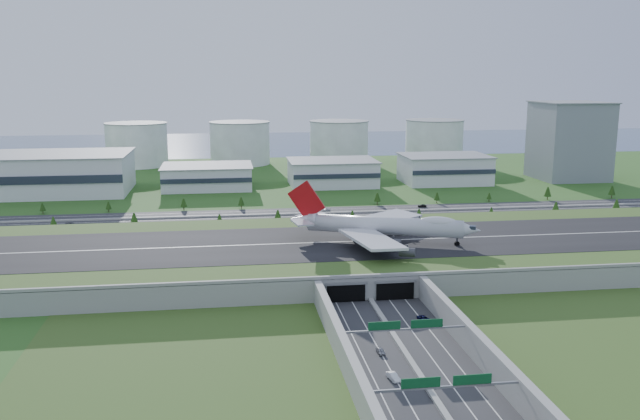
{
  "coord_description": "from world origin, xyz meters",
  "views": [
    {
      "loc": [
        -47.8,
        -265.51,
        76.47
      ],
      "look_at": [
        -5.38,
        35.0,
        14.59
      ],
      "focal_mm": 38.0,
      "sensor_mm": 36.0,
      "label": 1
    }
  ],
  "objects": [
    {
      "name": "car_2",
      "position": [
        12.37,
        -70.68,
        0.85
      ],
      "size": [
        3.46,
        5.64,
        1.46
      ],
      "primitive_type": "imported",
      "rotation": [
        0.0,
        0.0,
        3.35
      ],
      "color": "#0B0D39",
      "rests_on": "ground"
    },
    {
      "name": "hangar_mid_b",
      "position": [
        25.0,
        190.0,
        8.5
      ],
      "size": [
        58.0,
        42.0,
        17.0
      ],
      "primitive_type": "cube",
      "color": "silver",
      "rests_on": "ground"
    },
    {
      "name": "bay_water",
      "position": [
        0.0,
        480.0,
        0.03
      ],
      "size": [
        1200.0,
        260.0,
        0.06
      ],
      "primitive_type": "cube",
      "color": "#3E5477",
      "rests_on": "ground"
    },
    {
      "name": "car_5",
      "position": [
        64.05,
        105.02,
        0.95
      ],
      "size": [
        5.28,
        2.82,
        1.65
      ],
      "primitive_type": "imported",
      "rotation": [
        0.0,
        0.0,
        -1.79
      ],
      "color": "black",
      "rests_on": "ground"
    },
    {
      "name": "hangar_west",
      "position": [
        -170.0,
        185.0,
        12.5
      ],
      "size": [
        120.0,
        60.0,
        25.0
      ],
      "primitive_type": "cube",
      "color": "silver",
      "rests_on": "ground"
    },
    {
      "name": "boeing_747",
      "position": [
        15.5,
        -1.67,
        14.95
      ],
      "size": [
        75.87,
        70.36,
        24.67
      ],
      "rotation": [
        0.0,
        0.0,
        -0.37
      ],
      "color": "silver",
      "rests_on": "airfield_deck"
    },
    {
      "name": "tree_row",
      "position": [
        18.86,
        93.48,
        4.51
      ],
      "size": [
        502.27,
        48.53,
        8.16
      ],
      "color": "#3D2819",
      "rests_on": "ground"
    },
    {
      "name": "fuel_tank_a",
      "position": [
        -120.0,
        310.0,
        17.5
      ],
      "size": [
        50.0,
        50.0,
        35.0
      ],
      "primitive_type": "cylinder",
      "color": "silver",
      "rests_on": "ground"
    },
    {
      "name": "fuel_tank_b",
      "position": [
        -35.0,
        310.0,
        17.5
      ],
      "size": [
        50.0,
        50.0,
        35.0
      ],
      "primitive_type": "cylinder",
      "color": "silver",
      "rests_on": "ground"
    },
    {
      "name": "car_1",
      "position": [
        -7.2,
        -110.49,
        0.98
      ],
      "size": [
        2.99,
        5.49,
        1.72
      ],
      "primitive_type": "imported",
      "rotation": [
        0.0,
        0.0,
        0.24
      ],
      "color": "white",
      "rests_on": "ground"
    },
    {
      "name": "ground",
      "position": [
        0.0,
        0.0,
        0.0
      ],
      "size": [
        1200.0,
        1200.0,
        0.0
      ],
      "primitive_type": "plane",
      "color": "#275A1C",
      "rests_on": "ground"
    },
    {
      "name": "underpass_road",
      "position": [
        0.0,
        -99.42,
        3.43
      ],
      "size": [
        38.8,
        120.4,
        8.0
      ],
      "color": "#28282B",
      "rests_on": "ground"
    },
    {
      "name": "sign_gantry_far",
      "position": [
        0.0,
        -130.04,
        6.95
      ],
      "size": [
        38.7,
        0.7,
        9.8
      ],
      "color": "gray",
      "rests_on": "ground"
    },
    {
      "name": "car_0",
      "position": [
        -6.68,
        -94.08,
        0.91
      ],
      "size": [
        2.11,
        4.73,
        1.58
      ],
      "primitive_type": "imported",
      "rotation": [
        0.0,
        0.0,
        0.05
      ],
      "color": "#9E9EA2",
      "rests_on": "ground"
    },
    {
      "name": "sign_gantry_near",
      "position": [
        0.0,
        -95.04,
        6.95
      ],
      "size": [
        38.7,
        0.7,
        9.8
      ],
      "color": "gray",
      "rests_on": "ground"
    },
    {
      "name": "car_4",
      "position": [
        -127.46,
        86.02,
        0.82
      ],
      "size": [
        4.27,
        2.09,
        1.4
      ],
      "primitive_type": "imported",
      "rotation": [
        0.0,
        0.0,
        1.68
      ],
      "color": "slate",
      "rests_on": "ground"
    },
    {
      "name": "fuel_tank_d",
      "position": [
        135.0,
        310.0,
        17.5
      ],
      "size": [
        50.0,
        50.0,
        35.0
      ],
      "primitive_type": "cylinder",
      "color": "silver",
      "rests_on": "ground"
    },
    {
      "name": "north_expressway",
      "position": [
        0.0,
        95.0,
        0.06
      ],
      "size": [
        560.0,
        36.0,
        0.12
      ],
      "primitive_type": "cube",
      "color": "#28282B",
      "rests_on": "ground"
    },
    {
      "name": "airfield_deck",
      "position": [
        0.0,
        -0.09,
        4.12
      ],
      "size": [
        520.0,
        100.0,
        9.2
      ],
      "color": "gray",
      "rests_on": "ground"
    },
    {
      "name": "hangar_mid_c",
      "position": [
        105.0,
        190.0,
        9.5
      ],
      "size": [
        58.0,
        42.0,
        19.0
      ],
      "primitive_type": "cube",
      "color": "silver",
      "rests_on": "ground"
    },
    {
      "name": "fuel_tank_c",
      "position": [
        50.0,
        310.0,
        17.5
      ],
      "size": [
        50.0,
        50.0,
        35.0
      ],
      "primitive_type": "cylinder",
      "color": "silver",
      "rests_on": "ground"
    },
    {
      "name": "hangar_mid_a",
      "position": [
        -60.0,
        190.0,
        7.5
      ],
      "size": [
        58.0,
        42.0,
        15.0
      ],
      "primitive_type": "cube",
      "color": "silver",
      "rests_on": "ground"
    },
    {
      "name": "office_tower",
      "position": [
        200.0,
        195.0,
        27.5
      ],
      "size": [
        46.0,
        46.0,
        55.0
      ],
      "primitive_type": "cube",
      "color": "gray",
      "rests_on": "ground"
    },
    {
      "name": "car_7",
      "position": [
        7.44,
        101.74,
        0.9
      ],
      "size": [
        5.52,
        2.6,
        1.56
      ],
      "primitive_type": "imported",
      "rotation": [
        0.0,
        0.0,
        -1.65
      ],
      "color": "silver",
      "rests_on": "ground"
    }
  ]
}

